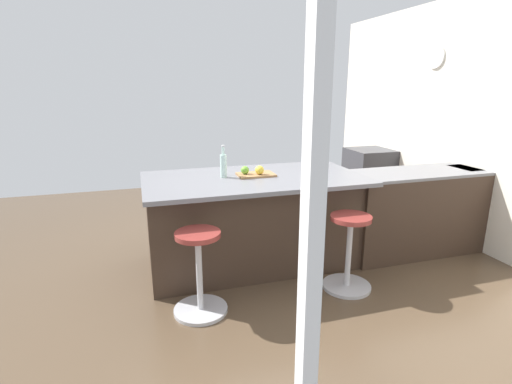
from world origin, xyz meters
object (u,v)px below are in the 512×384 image
kitchen_island (253,220)px  apple_green (245,170)px  stool_by_window (349,254)px  stool_middle (199,275)px  apple_yellow (260,170)px  oven_range (369,178)px  water_bottle (223,165)px  cutting_board (256,175)px

kitchen_island → apple_green: 0.53m
stool_by_window → stool_middle: 1.34m
apple_yellow → oven_range: bearing=-146.8°
oven_range → stool_middle: bearing=36.3°
kitchen_island → apple_green: size_ratio=26.60×
apple_green → water_bottle: size_ratio=0.26×
cutting_board → stool_by_window: bearing=130.7°
stool_by_window → apple_yellow: size_ratio=7.96×
oven_range → water_bottle: bearing=28.4°
oven_range → stool_by_window: size_ratio=1.26×
apple_yellow → stool_by_window: bearing=131.3°
water_bottle → stool_middle: bearing=63.6°
oven_range → water_bottle: (2.51, 1.35, 0.62)m
cutting_board → apple_green: size_ratio=4.51×
kitchen_island → apple_yellow: (-0.05, 0.04, 0.52)m
kitchen_island → apple_yellow: 0.53m
stool_by_window → apple_green: 1.26m
kitchen_island → cutting_board: 0.47m
oven_range → apple_yellow: bearing=33.2°
stool_by_window → apple_yellow: apple_yellow is taller
apple_yellow → apple_green: bearing=-22.3°
stool_middle → water_bottle: (-0.38, -0.77, 0.73)m
water_bottle → kitchen_island: bearing=175.7°
cutting_board → water_bottle: bearing=-3.7°
kitchen_island → stool_by_window: (-0.67, 0.75, -0.14)m
kitchen_island → water_bottle: 0.65m
stool_by_window → kitchen_island: bearing=-48.0°
kitchen_island → apple_yellow: apple_yellow is taller
apple_green → apple_yellow: (-0.13, 0.05, 0.00)m
stool_by_window → cutting_board: bearing=-49.3°
apple_yellow → water_bottle: water_bottle is taller
cutting_board → apple_yellow: size_ratio=4.12×
oven_range → water_bottle: 2.91m
stool_by_window → apple_green: apple_green is taller
kitchen_island → cutting_board: bearing=-178.2°
oven_range → apple_yellow: size_ratio=10.04×
kitchen_island → water_bottle: bearing=-4.3°
water_bottle → oven_range: bearing=-151.6°
stool_middle → apple_green: 1.17m
stool_middle → cutting_board: size_ratio=1.93×
stool_by_window → apple_yellow: (0.62, -0.70, 0.67)m
stool_by_window → apple_yellow: bearing=-48.7°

